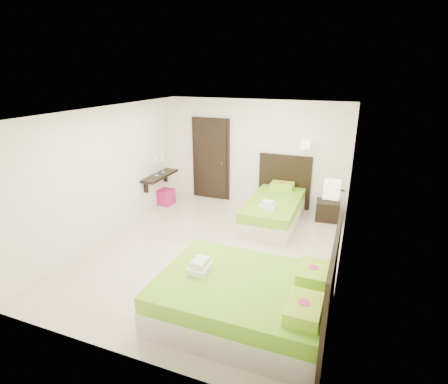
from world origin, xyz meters
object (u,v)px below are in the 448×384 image
(ottoman, at_px, (165,197))
(bed_double, at_px, (249,298))
(nightstand, at_px, (327,210))
(bed_single, at_px, (275,208))

(ottoman, bearing_deg, bed_double, -46.03)
(bed_double, bearing_deg, nightstand, 80.45)
(bed_double, xyz_separation_m, ottoman, (-3.29, 3.41, -0.14))
(bed_single, bearing_deg, ottoman, 178.77)
(bed_single, bearing_deg, bed_double, -82.46)
(bed_single, xyz_separation_m, bed_double, (0.44, -3.35, 0.02))
(nightstand, distance_m, ottoman, 3.97)
(bed_single, distance_m, nightstand, 1.22)
(bed_double, distance_m, ottoman, 4.75)
(bed_single, xyz_separation_m, nightstand, (1.10, 0.53, -0.09))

